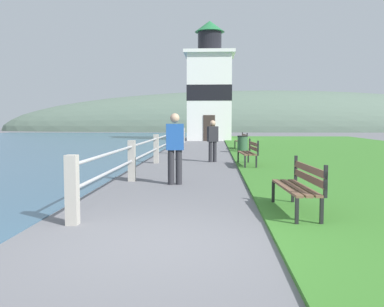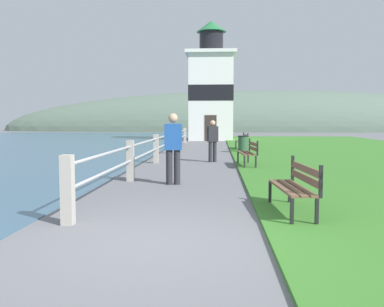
# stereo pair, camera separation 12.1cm
# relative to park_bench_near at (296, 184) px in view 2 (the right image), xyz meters

# --- Properties ---
(ground_plane) EXTENTS (160.00, 160.00, 0.00)m
(ground_plane) POSITION_rel_park_bench_near_xyz_m (-2.18, -1.85, -0.54)
(ground_plane) COLOR slate
(grass_verge) EXTENTS (12.00, 43.48, 0.06)m
(grass_verge) POSITION_rel_park_bench_near_xyz_m (5.35, 12.64, -0.51)
(grass_verge) COLOR #387528
(grass_verge) RESTS_ON ground_plane
(seawall_railing) EXTENTS (0.18, 23.82, 1.08)m
(seawall_railing) POSITION_rel_park_bench_near_xyz_m (-3.61, 10.97, 0.08)
(seawall_railing) COLOR #A8A399
(seawall_railing) RESTS_ON ground_plane
(park_bench_near) EXTENTS (0.59, 1.78, 0.94)m
(park_bench_near) POSITION_rel_park_bench_near_xyz_m (0.00, 0.00, 0.00)
(park_bench_near) COLOR brown
(park_bench_near) RESTS_ON ground_plane
(park_bench_midway) EXTENTS (0.60, 1.79, 0.94)m
(park_bench_midway) POSITION_rel_park_bench_near_xyz_m (-0.24, 7.58, 0.00)
(park_bench_midway) COLOR brown
(park_bench_midway) RESTS_ON ground_plane
(park_bench_far) EXTENTS (0.61, 1.68, 0.94)m
(park_bench_far) POSITION_rel_park_bench_near_xyz_m (0.05, 15.93, -0.00)
(park_bench_far) COLOR brown
(park_bench_far) RESTS_ON ground_plane
(lighthouse) EXTENTS (3.98, 3.98, 9.51)m
(lighthouse) POSITION_rel_park_bench_near_xyz_m (-1.85, 27.58, 3.51)
(lighthouse) COLOR white
(lighthouse) RESTS_ON ground_plane
(person_strolling) EXTENTS (0.44, 0.34, 1.60)m
(person_strolling) POSITION_rel_park_bench_near_xyz_m (-1.51, 9.19, 0.33)
(person_strolling) COLOR #28282D
(person_strolling) RESTS_ON ground_plane
(person_by_railing) EXTENTS (0.46, 0.29, 1.77)m
(person_by_railing) POSITION_rel_park_bench_near_xyz_m (-2.42, 3.35, 0.42)
(person_by_railing) COLOR #28282D
(person_by_railing) RESTS_ON ground_plane
(trash_bin) EXTENTS (0.54, 0.54, 0.84)m
(trash_bin) POSITION_rel_park_bench_near_xyz_m (-0.05, 14.07, -0.11)
(trash_bin) COLOR #2D5138
(trash_bin) RESTS_ON ground_plane
(distant_hillside) EXTENTS (80.00, 16.00, 12.00)m
(distant_hillside) POSITION_rel_park_bench_near_xyz_m (5.82, 57.14, -0.54)
(distant_hillside) COLOR #566B5B
(distant_hillside) RESTS_ON ground_plane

